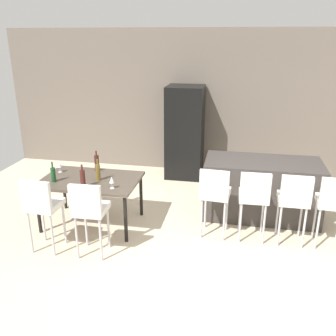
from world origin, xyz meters
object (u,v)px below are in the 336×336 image
(bar_chair_right, at_px, (294,198))
(wine_glass_left, at_px, (112,180))
(dining_table, at_px, (91,183))
(dining_chair_near, at_px, (42,203))
(dining_chair_far, at_px, (89,208))
(wine_glass_middle, at_px, (59,165))
(kitchen_island, at_px, (261,189))
(bar_chair_middle, at_px, (254,195))
(wine_bottle_end, at_px, (98,172))
(wine_bottle_inner, at_px, (53,174))
(wine_bottle_corner, at_px, (97,163))
(wine_bottle_near, at_px, (83,178))
(refrigerator, at_px, (185,132))
(bar_chair_left, at_px, (215,192))
(bar_chair_far, at_px, (334,201))

(bar_chair_right, distance_m, wine_glass_left, 2.49)
(dining_table, relative_size, dining_chair_near, 1.37)
(bar_chair_right, xyz_separation_m, dining_chair_far, (-2.59, -0.81, 0.00))
(bar_chair_right, relative_size, wine_glass_middle, 6.03)
(dining_chair_near, distance_m, dining_chair_far, 0.65)
(kitchen_island, distance_m, bar_chair_middle, 0.86)
(wine_bottle_end, distance_m, wine_bottle_inner, 0.65)
(dining_table, distance_m, wine_bottle_corner, 0.41)
(wine_bottle_end, xyz_separation_m, wine_glass_middle, (-0.71, 0.21, -0.00))
(wine_bottle_near, relative_size, refrigerator, 0.18)
(bar_chair_middle, xyz_separation_m, bar_chair_right, (0.53, -0.00, 0.00))
(bar_chair_right, height_order, dining_table, bar_chair_right)
(wine_glass_middle, bearing_deg, wine_bottle_end, -16.03)
(wine_glass_middle, bearing_deg, dining_chair_near, -76.34)
(dining_table, height_order, dining_chair_far, dining_chair_far)
(bar_chair_right, bearing_deg, dining_chair_far, -162.58)
(kitchen_island, bearing_deg, bar_chair_right, -65.02)
(dining_table, distance_m, wine_bottle_near, 0.37)
(kitchen_island, distance_m, refrigerator, 2.18)
(refrigerator, bearing_deg, bar_chair_left, -71.62)
(dining_chair_near, relative_size, wine_bottle_corner, 3.24)
(wine_glass_left, height_order, refrigerator, refrigerator)
(dining_chair_far, xyz_separation_m, wine_glass_left, (0.11, 0.56, 0.17))
(wine_glass_left, xyz_separation_m, wine_glass_middle, (-1.01, 0.46, 0.00))
(bar_chair_right, bearing_deg, dining_chair_near, -165.94)
(bar_chair_left, relative_size, wine_bottle_corner, 3.24)
(bar_chair_left, height_order, bar_chair_far, same)
(bar_chair_right, height_order, wine_bottle_near, wine_bottle_near)
(kitchen_island, relative_size, dining_chair_near, 1.70)
(wine_bottle_near, xyz_separation_m, refrigerator, (1.04, 2.64, 0.05))
(dining_chair_far, bearing_deg, dining_table, 111.34)
(dining_table, relative_size, wine_glass_left, 8.28)
(bar_chair_left, height_order, wine_glass_left, bar_chair_left)
(bar_chair_right, relative_size, bar_chair_far, 1.00)
(wine_bottle_inner, distance_m, wine_bottle_corner, 0.72)
(bar_chair_middle, height_order, refrigerator, refrigerator)
(bar_chair_middle, xyz_separation_m, dining_chair_near, (-2.71, -0.81, 0.00))
(wine_bottle_corner, height_order, wine_glass_left, wine_bottle_corner)
(bar_chair_middle, height_order, wine_bottle_end, wine_bottle_end)
(bar_chair_far, height_order, wine_bottle_inner, bar_chair_far)
(kitchen_island, xyz_separation_m, wine_bottle_near, (-2.51, -1.10, 0.41))
(wine_bottle_near, bearing_deg, kitchen_island, 23.60)
(bar_chair_middle, bearing_deg, wine_bottle_corner, 170.98)
(bar_chair_middle, bearing_deg, bar_chair_right, -0.00)
(wine_bottle_corner, bearing_deg, wine_bottle_inner, -128.87)
(bar_chair_far, bearing_deg, bar_chair_middle, -179.99)
(kitchen_island, distance_m, wine_glass_middle, 3.19)
(dining_table, distance_m, refrigerator, 2.57)
(bar_chair_left, relative_size, dining_chair_far, 1.00)
(wine_bottle_near, bearing_deg, bar_chair_middle, 6.94)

